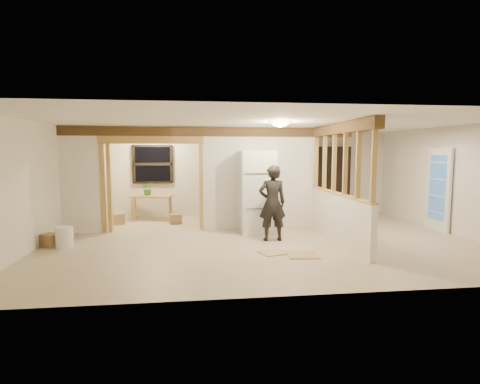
{
  "coord_description": "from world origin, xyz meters",
  "views": [
    {
      "loc": [
        -1.42,
        -7.89,
        1.88
      ],
      "look_at": [
        -0.39,
        0.4,
        1.0
      ],
      "focal_mm": 28.0,
      "sensor_mm": 36.0,
      "label": 1
    }
  ],
  "objects": [
    {
      "name": "floor",
      "position": [
        0.0,
        0.0,
        -0.01
      ],
      "size": [
        9.0,
        6.5,
        0.01
      ],
      "primitive_type": "cube",
      "color": "#C4B092",
      "rests_on": "ground"
    },
    {
      "name": "ceiling",
      "position": [
        0.0,
        0.0,
        2.5
      ],
      "size": [
        9.0,
        6.5,
        0.01
      ],
      "primitive_type": "cube",
      "color": "white"
    },
    {
      "name": "wall_back",
      "position": [
        0.0,
        3.25,
        1.25
      ],
      "size": [
        9.0,
        0.01,
        2.5
      ],
      "primitive_type": "cube",
      "color": "silver",
      "rests_on": "floor"
    },
    {
      "name": "wall_front",
      "position": [
        0.0,
        -3.25,
        1.25
      ],
      "size": [
        9.0,
        0.01,
        2.5
      ],
      "primitive_type": "cube",
      "color": "silver",
      "rests_on": "floor"
    },
    {
      "name": "wall_left",
      "position": [
        -4.5,
        0.0,
        1.25
      ],
      "size": [
        0.01,
        6.5,
        2.5
      ],
      "primitive_type": "cube",
      "color": "silver",
      "rests_on": "floor"
    },
    {
      "name": "wall_right",
      "position": [
        4.5,
        0.0,
        1.25
      ],
      "size": [
        0.01,
        6.5,
        2.5
      ],
      "primitive_type": "cube",
      "color": "silver",
      "rests_on": "floor"
    },
    {
      "name": "partition_left_stub",
      "position": [
        -4.05,
        1.2,
        1.25
      ],
      "size": [
        0.9,
        0.12,
        2.5
      ],
      "primitive_type": "cube",
      "color": "silver",
      "rests_on": "floor"
    },
    {
      "name": "partition_center",
      "position": [
        0.2,
        1.2,
        1.25
      ],
      "size": [
        2.8,
        0.12,
        2.5
      ],
      "primitive_type": "cube",
      "color": "silver",
      "rests_on": "floor"
    },
    {
      "name": "doorway_frame",
      "position": [
        -2.4,
        1.2,
        1.1
      ],
      "size": [
        2.46,
        0.14,
        2.2
      ],
      "primitive_type": "cube",
      "color": "tan",
      "rests_on": "floor"
    },
    {
      "name": "header_beam_back",
      "position": [
        -1.0,
        1.2,
        2.38
      ],
      "size": [
        7.0,
        0.18,
        0.22
      ],
      "primitive_type": "cube",
      "color": "#53381C",
      "rests_on": "ceiling"
    },
    {
      "name": "header_beam_right",
      "position": [
        1.6,
        -0.4,
        2.38
      ],
      "size": [
        0.18,
        3.3,
        0.22
      ],
      "primitive_type": "cube",
      "color": "#53381C",
      "rests_on": "ceiling"
    },
    {
      "name": "pony_wall",
      "position": [
        1.6,
        -0.4,
        0.5
      ],
      "size": [
        0.12,
        3.2,
        1.0
      ],
      "primitive_type": "cube",
      "color": "silver",
      "rests_on": "floor"
    },
    {
      "name": "stud_partition",
      "position": [
        1.6,
        -0.4,
        1.66
      ],
      "size": [
        0.14,
        3.2,
        1.32
      ],
      "primitive_type": "cube",
      "color": "tan",
      "rests_on": "pony_wall"
    },
    {
      "name": "window_back",
      "position": [
        -2.6,
        3.17,
        1.55
      ],
      "size": [
        1.12,
        0.1,
        1.1
      ],
      "primitive_type": "cube",
      "color": "black",
      "rests_on": "wall_back"
    },
    {
      "name": "french_door",
      "position": [
        4.42,
        0.4,
        1.0
      ],
      "size": [
        0.12,
        0.86,
        2.0
      ],
      "primitive_type": "cube",
      "color": "white",
      "rests_on": "floor"
    },
    {
      "name": "ceiling_dome_main",
      "position": [
        0.3,
        -0.5,
        2.48
      ],
      "size": [
        0.36,
        0.36,
        0.16
      ],
      "primitive_type": "ellipsoid",
      "color": "#FFEABF",
      "rests_on": "ceiling"
    },
    {
      "name": "ceiling_dome_util",
      "position": [
        -2.5,
        2.3,
        2.48
      ],
      "size": [
        0.32,
        0.32,
        0.14
      ],
      "primitive_type": "ellipsoid",
      "color": "#FFEABF",
      "rests_on": "ceiling"
    },
    {
      "name": "hanging_bulb",
      "position": [
        -2.0,
        1.6,
        2.18
      ],
      "size": [
        0.07,
        0.07,
        0.07
      ],
      "primitive_type": "ellipsoid",
      "color": "#FFD88C",
      "rests_on": "ceiling"
    },
    {
      "name": "refrigerator",
      "position": [
        0.06,
        0.75,
        0.96
      ],
      "size": [
        0.79,
        0.77,
        1.93
      ],
      "primitive_type": "cube",
      "color": "silver",
      "rests_on": "floor"
    },
    {
      "name": "woman",
      "position": [
        0.24,
        -0.13,
        0.81
      ],
      "size": [
        0.6,
        0.41,
        1.62
      ],
      "primitive_type": "imported",
      "rotation": [
        0.0,
        0.0,
        3.17
      ],
      "color": "black",
      "rests_on": "floor"
    },
    {
      "name": "work_table",
      "position": [
        -2.59,
        2.72,
        0.34
      ],
      "size": [
        1.18,
        0.76,
        0.69
      ],
      "primitive_type": "cube",
      "rotation": [
        0.0,
        0.0,
        -0.21
      ],
      "color": "tan",
      "rests_on": "floor"
    },
    {
      "name": "potted_plant",
      "position": [
        -2.71,
        2.78,
        0.88
      ],
      "size": [
        0.42,
        0.39,
        0.38
      ],
      "primitive_type": "imported",
      "rotation": [
        0.0,
        0.0,
        0.35
      ],
      "color": "#1F5420",
      "rests_on": "work_table"
    },
    {
      "name": "shop_vac",
      "position": [
        -4.05,
        2.23,
        0.28
      ],
      "size": [
        0.49,
        0.49,
        0.56
      ],
      "primitive_type": "cylinder",
      "rotation": [
        0.0,
        0.0,
        0.14
      ],
      "color": "#951508",
      "rests_on": "floor"
    },
    {
      "name": "bookshelf",
      "position": [
        2.74,
        3.01,
        1.03
      ],
      "size": [
        1.03,
        0.34,
        2.06
      ],
      "primitive_type": "cube",
      "color": "black",
      "rests_on": "floor"
    },
    {
      "name": "bucket",
      "position": [
        -3.99,
        -0.23,
        0.21
      ],
      "size": [
        0.34,
        0.34,
        0.42
      ],
      "primitive_type": "cylinder",
      "rotation": [
        0.0,
        0.0,
        -0.04
      ],
      "color": "white",
      "rests_on": "floor"
    },
    {
      "name": "box_util_a",
      "position": [
        -1.93,
        2.06,
        0.13
      ],
      "size": [
        0.36,
        0.33,
        0.26
      ],
      "primitive_type": "cube",
      "rotation": [
        0.0,
        0.0,
        0.26
      ],
      "color": "#977649",
      "rests_on": "floor"
    },
    {
      "name": "box_util_b",
      "position": [
        -3.42,
        2.18,
        0.14
      ],
      "size": [
        0.38,
        0.38,
        0.28
      ],
      "primitive_type": "cube",
      "rotation": [
        0.0,
        0.0,
        0.34
      ],
      "color": "#977649",
      "rests_on": "floor"
    },
    {
      "name": "box_front",
      "position": [
        -4.31,
        -0.09,
        0.13
      ],
      "size": [
        0.39,
        0.37,
        0.26
      ],
      "primitive_type": "cube",
      "rotation": [
        0.0,
        0.0,
        -0.43
      ],
      "color": "#977649",
      "rests_on": "floor"
    },
    {
      "name": "floor_panel_near",
      "position": [
        0.55,
        -1.35,
        0.01
      ],
      "size": [
        0.61,
        0.61,
        0.02
      ],
      "primitive_type": "cube",
      "rotation": [
        0.0,
        0.0,
        -0.1
      ],
      "color": "tan",
      "rests_on": "floor"
    },
    {
      "name": "floor_panel_far",
      "position": [
        0.06,
        -1.14,
        0.01
      ],
      "size": [
        0.6,
        0.54,
        0.02
      ],
      "primitive_type": "cube",
      "rotation": [
        0.0,
        0.0,
        0.31
      ],
      "color": "tan",
      "rests_on": "floor"
    }
  ]
}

